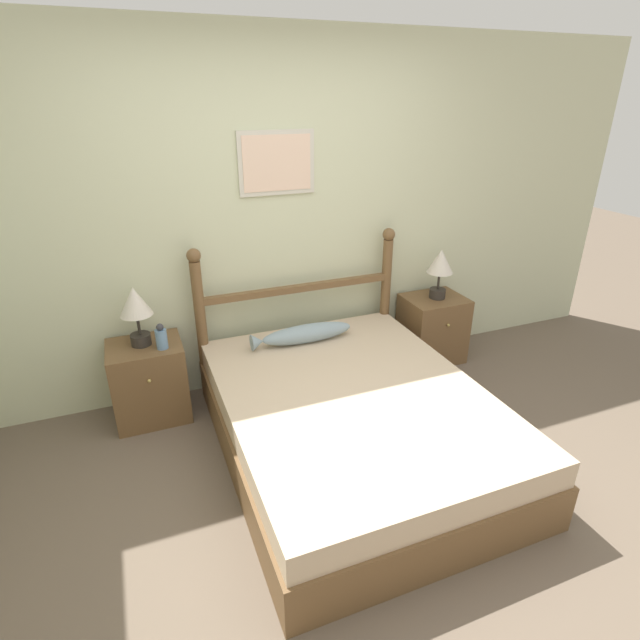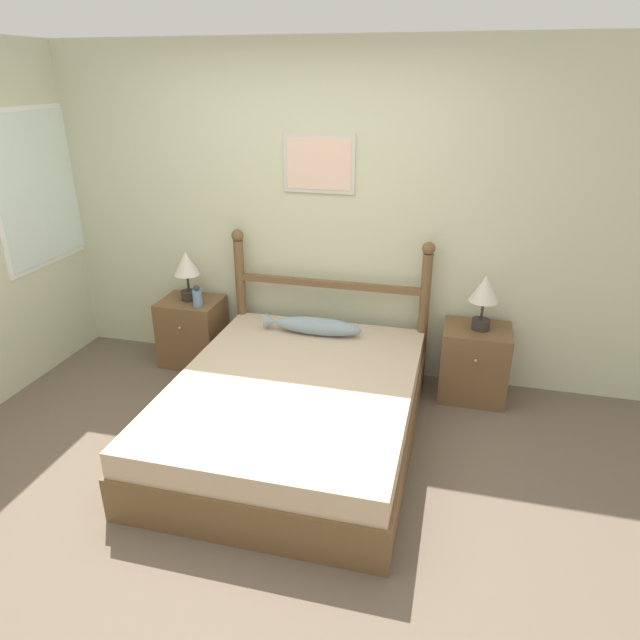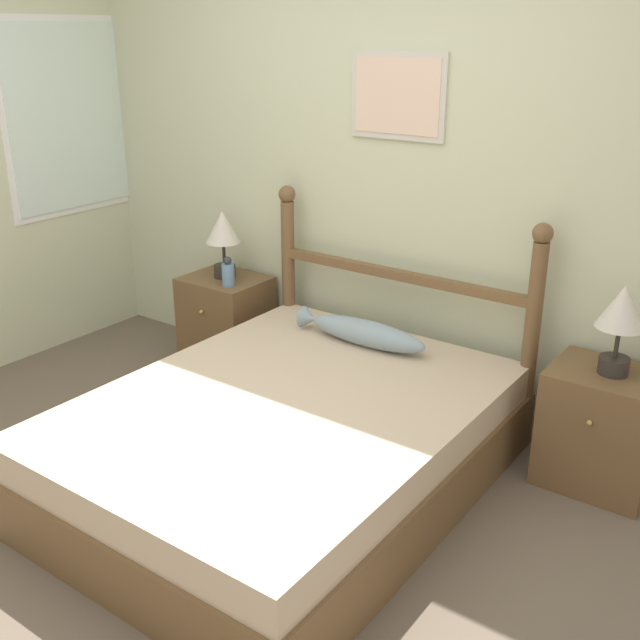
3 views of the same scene
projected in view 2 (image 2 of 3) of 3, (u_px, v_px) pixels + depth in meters
The scene contains 10 objects.
ground_plane at pixel (238, 489), 3.43m from camera, with size 16.00×16.00×0.00m, color brown.
wall_back at pixel (312, 215), 4.46m from camera, with size 6.40×0.08×2.55m.
bed at pixel (294, 410), 3.82m from camera, with size 1.58×2.06×0.45m.
headboard at pixel (329, 299), 4.54m from camera, with size 1.60×0.10×1.17m.
nightstand_left at pixel (193, 331), 4.84m from camera, with size 0.49×0.43×0.57m.
nightstand_right at pixel (474, 363), 4.32m from camera, with size 0.49×0.43×0.57m.
table_lamp_left at pixel (187, 268), 4.63m from camera, with size 0.21×0.21×0.41m.
table_lamp_right at pixel (484, 294), 4.09m from camera, with size 0.21×0.21×0.41m.
bottle at pixel (197, 297), 4.59m from camera, with size 0.08×0.08×0.18m.
fish_pillow at pixel (314, 326), 4.37m from camera, with size 0.76×0.16×0.13m.
Camera 2 is at (1.15, -2.54, 2.29)m, focal length 32.00 mm.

